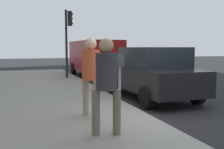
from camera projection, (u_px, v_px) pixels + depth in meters
ground_plane at (145, 118)px, 6.47m from camera, size 80.00×80.00×0.00m
sidewalk_slab at (17, 127)px, 5.49m from camera, size 28.00×6.00×0.15m
parking_meter at (120, 72)px, 6.37m from camera, size 0.36×0.12×1.41m
pedestrian_at_meter at (91, 70)px, 5.91m from camera, size 0.51×0.40×1.83m
pedestrian_bystander at (106, 79)px, 4.69m from camera, size 0.39×0.53×1.77m
parked_sedan_near at (151, 73)px, 8.97m from camera, size 4.42×2.00×1.77m
parked_van_far at (94, 56)px, 15.92m from camera, size 5.27×2.26×2.18m
traffic_signal at (68, 32)px, 13.74m from camera, size 0.24×0.44×3.60m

